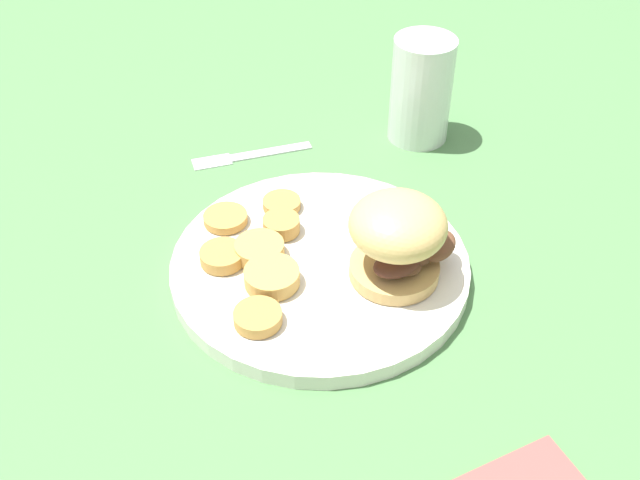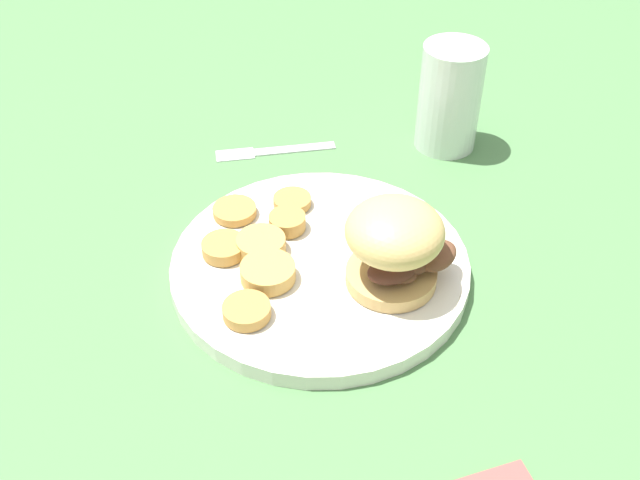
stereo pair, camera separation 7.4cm
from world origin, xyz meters
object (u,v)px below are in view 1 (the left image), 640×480
dinner_plate (320,265)px  fork (250,155)px  sandwich (399,237)px  drinking_glass (421,90)px

dinner_plate → fork: dinner_plate is taller
dinner_plate → sandwich: bearing=-154.3°
dinner_plate → drinking_glass: drinking_glass is taller
sandwich → fork: size_ratio=0.81×
fork → drinking_glass: size_ratio=1.04×
dinner_plate → sandwich: (-0.07, -0.03, 0.06)m
sandwich → drinking_glass: 0.29m
dinner_plate → fork: bearing=-25.6°
sandwich → drinking_glass: (0.15, -0.24, -0.00)m
fork → drinking_glass: bearing=-125.5°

